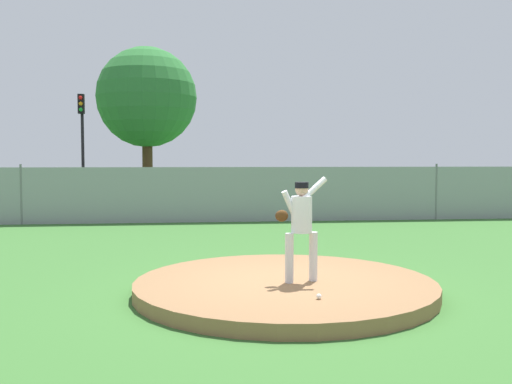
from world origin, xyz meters
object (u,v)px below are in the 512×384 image
object	(u,v)px
baseball	(319,296)
parked_car_navy	(342,190)
pitcher_youth	(301,221)
traffic_light_near	(82,129)
parked_car_champagne	(94,192)
parked_car_burgundy	(250,191)

from	to	relation	value
baseball	parked_car_navy	distance (m)	16.26
pitcher_youth	traffic_light_near	world-z (taller)	traffic_light_near
parked_car_champagne	traffic_light_near	world-z (taller)	traffic_light_near
pitcher_youth	parked_car_champagne	distance (m)	15.65
baseball	parked_car_burgundy	bearing A→B (deg)	87.94
pitcher_youth	traffic_light_near	distance (m)	19.72
pitcher_youth	parked_car_burgundy	bearing A→B (deg)	87.60
baseball	parked_car_burgundy	distance (m)	15.33
traffic_light_near	parked_car_champagne	bearing A→B (deg)	-73.13
pitcher_youth	parked_car_navy	bearing A→B (deg)	72.77
parked_car_champagne	traffic_light_near	size ratio (longest dim) A/B	0.84
pitcher_youth	parked_car_navy	distance (m)	15.23
parked_car_burgundy	traffic_light_near	world-z (taller)	traffic_light_near
baseball	parked_car_burgundy	size ratio (longest dim) A/B	0.02
parked_car_burgundy	traffic_light_near	size ratio (longest dim) A/B	0.84
pitcher_youth	parked_car_champagne	world-z (taller)	pitcher_youth
pitcher_youth	parked_car_burgundy	xyz separation A→B (m)	(0.60, 14.22, -0.37)
parked_car_burgundy	traffic_light_near	bearing A→B (deg)	150.71
parked_car_burgundy	baseball	bearing A→B (deg)	-92.06
baseball	parked_car_burgundy	xyz separation A→B (m)	(0.55, 15.31, 0.54)
pitcher_youth	parked_car_burgundy	distance (m)	14.24
parked_car_burgundy	traffic_light_near	xyz separation A→B (m)	(-7.39, 4.15, 2.66)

